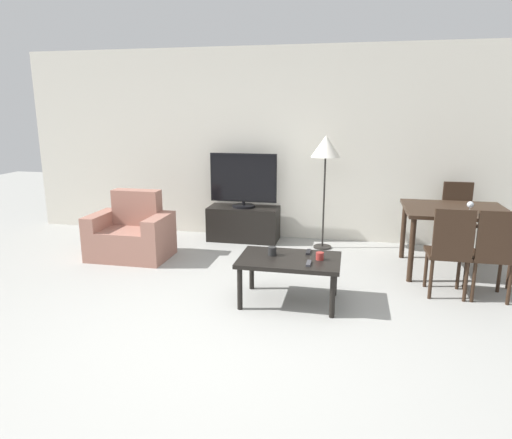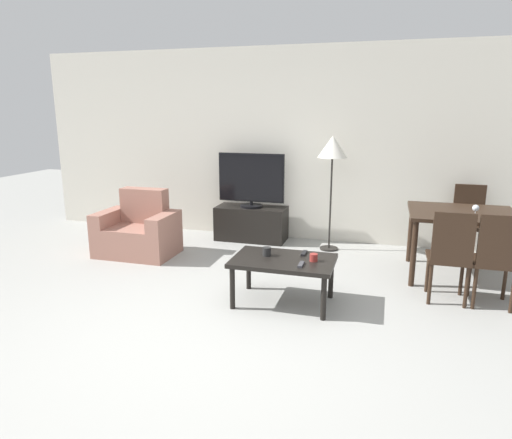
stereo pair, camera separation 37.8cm
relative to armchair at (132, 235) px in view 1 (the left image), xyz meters
name	(u,v)px [view 1 (the left image)]	position (x,y,z in m)	size (l,w,h in m)	color
ground_plane	(210,345)	(1.66, -1.97, -0.29)	(18.00, 18.00, 0.00)	#9E9E99
wall_back	(278,145)	(1.66, 1.35, 1.06)	(7.69, 0.06, 2.70)	silver
armchair	(132,235)	(0.00, 0.00, 0.00)	(0.98, 0.67, 0.84)	#9E6B5B
tv_stand	(244,223)	(1.22, 1.06, -0.05)	(1.00, 0.46, 0.49)	black
tv	(243,181)	(1.22, 1.05, 0.58)	(0.95, 0.32, 0.76)	black
coffee_table	(289,263)	(2.16, -1.00, 0.11)	(0.97, 0.63, 0.45)	black
dining_table	(455,216)	(3.88, 0.24, 0.37)	(1.12, 0.97, 0.75)	black
dining_chair_near	(450,248)	(3.69, -0.55, 0.22)	(0.40, 0.40, 0.93)	black
dining_chair_far	(457,215)	(4.08, 1.04, 0.22)	(0.40, 0.40, 0.93)	black
dining_chair_near_right	(493,251)	(4.08, -0.55, 0.22)	(0.40, 0.40, 0.93)	black
floor_lamp	(326,151)	(2.36, 0.89, 1.03)	(0.38, 0.38, 1.52)	black
remote_primary	(309,263)	(2.36, -1.15, 0.17)	(0.04, 0.15, 0.02)	#38383D
remote_secondary	(308,252)	(2.32, -0.80, 0.17)	(0.04, 0.15, 0.02)	black
cup_white_near	(272,251)	(1.98, -0.96, 0.20)	(0.08, 0.08, 0.08)	black
cup_colored_far	(320,256)	(2.45, -1.00, 0.20)	(0.07, 0.07, 0.07)	maroon
wine_glass_left	(470,206)	(3.95, -0.08, 0.56)	(0.07, 0.07, 0.15)	silver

